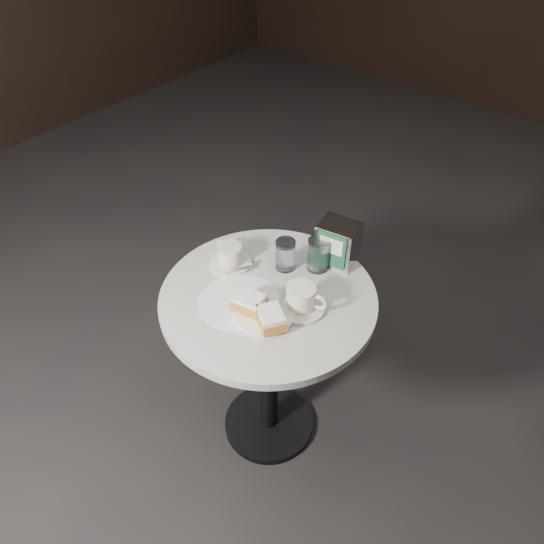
{
  "coord_description": "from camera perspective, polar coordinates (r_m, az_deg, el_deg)",
  "views": [
    {
      "loc": [
        0.78,
        -0.94,
        1.93
      ],
      "look_at": [
        0.0,
        0.02,
        0.83
      ],
      "focal_mm": 35.0,
      "sensor_mm": 36.0,
      "label": 1
    }
  ],
  "objects": [
    {
      "name": "water_glass_right",
      "position": [
        1.77,
        4.97,
        1.87
      ],
      "size": [
        0.08,
        0.08,
        0.12
      ],
      "rotation": [
        0.0,
        0.0,
        -0.1
      ],
      "color": "white",
      "rests_on": "cafe_table"
    },
    {
      "name": "coffee_cup_left",
      "position": [
        1.8,
        -4.57,
        1.7
      ],
      "size": [
        0.18,
        0.18,
        0.07
      ],
      "rotation": [
        0.0,
        0.0,
        -0.27
      ],
      "color": "silver",
      "rests_on": "cafe_table"
    },
    {
      "name": "water_glass_left",
      "position": [
        1.77,
        1.44,
        1.84
      ],
      "size": [
        0.07,
        0.07,
        0.11
      ],
      "rotation": [
        0.0,
        0.0,
        0.08
      ],
      "color": "silver",
      "rests_on": "cafe_table"
    },
    {
      "name": "napkin_dispenser",
      "position": [
        1.79,
        7.08,
        3.11
      ],
      "size": [
        0.14,
        0.13,
        0.15
      ],
      "rotation": [
        0.0,
        0.0,
        0.16
      ],
      "color": "silver",
      "rests_on": "cafe_table"
    },
    {
      "name": "beignet_plate",
      "position": [
        1.61,
        -1.11,
        -4.28
      ],
      "size": [
        0.22,
        0.22,
        0.06
      ],
      "rotation": [
        0.0,
        0.0,
        -0.15
      ],
      "color": "white",
      "rests_on": "cafe_table"
    },
    {
      "name": "sugar_spill",
      "position": [
        1.68,
        -3.55,
        -3.19
      ],
      "size": [
        0.32,
        0.32,
        0.0
      ],
      "primitive_type": "cylinder",
      "rotation": [
        0.0,
        0.0,
        -0.26
      ],
      "color": "white",
      "rests_on": "cafe_table"
    },
    {
      "name": "ground",
      "position": [
        2.28,
        -0.33,
        -16.09
      ],
      "size": [
        7.0,
        7.0,
        0.0
      ],
      "primitive_type": "plane",
      "color": "black",
      "rests_on": "ground"
    },
    {
      "name": "cafe_table",
      "position": [
        1.84,
        -0.39,
        -6.93
      ],
      "size": [
        0.7,
        0.7,
        0.74
      ],
      "color": "black",
      "rests_on": "ground"
    },
    {
      "name": "coffee_cup_right",
      "position": [
        1.64,
        3.16,
        -2.95
      ],
      "size": [
        0.19,
        0.19,
        0.08
      ],
      "rotation": [
        0.0,
        0.0,
        0.24
      ],
      "color": "beige",
      "rests_on": "cafe_table"
    }
  ]
}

